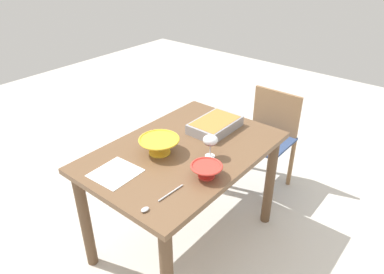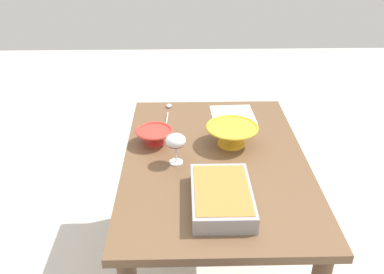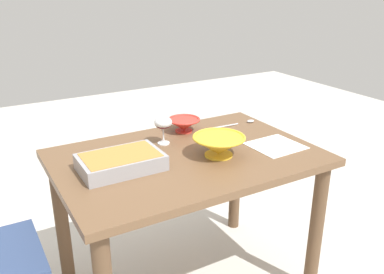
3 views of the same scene
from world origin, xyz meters
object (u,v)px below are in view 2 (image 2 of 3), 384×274
napkin (233,115)px  casserole_dish (222,195)px  mixing_bowl (154,136)px  wine_glass (176,142)px  serving_spoon (168,111)px  small_bowl (232,134)px  dining_table (214,181)px

napkin → casserole_dish: bearing=170.7°
mixing_bowl → wine_glass: bearing=-148.7°
serving_spoon → mixing_bowl: bearing=170.7°
mixing_bowl → small_bowl: bearing=-92.6°
casserole_dish → mixing_bowl: bearing=31.4°
dining_table → mixing_bowl: 0.35m
dining_table → serving_spoon: (0.47, 0.22, 0.13)m
dining_table → wine_glass: 0.29m
small_bowl → serving_spoon: size_ratio=0.86×
dining_table → mixing_bowl: (0.14, 0.28, 0.17)m
dining_table → wine_glass: wine_glass is taller
casserole_dish → serving_spoon: (0.80, 0.23, -0.03)m
dining_table → serving_spoon: serving_spoon is taller
casserole_dish → serving_spoon: bearing=15.8°
mixing_bowl → napkin: mixing_bowl is taller
small_bowl → wine_glass: bearing=121.0°
casserole_dish → mixing_bowl: size_ratio=2.00×
wine_glass → small_bowl: 0.31m
casserole_dish → small_bowl: (0.44, -0.08, 0.02)m
serving_spoon → napkin: size_ratio=1.18×
small_bowl → casserole_dish: bearing=169.4°
wine_glass → napkin: size_ratio=0.60×
mixing_bowl → serving_spoon: bearing=-9.3°
serving_spoon → small_bowl: bearing=-138.9°
wine_glass → casserole_dish: bearing=-148.5°
dining_table → serving_spoon: 0.54m
wine_glass → small_bowl: (0.16, -0.26, -0.05)m
dining_table → napkin: napkin is taller
napkin → dining_table: bearing=163.6°
casserole_dish → napkin: (0.75, -0.12, -0.04)m
napkin → mixing_bowl: bearing=125.8°
dining_table → mixing_bowl: size_ratio=6.89×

